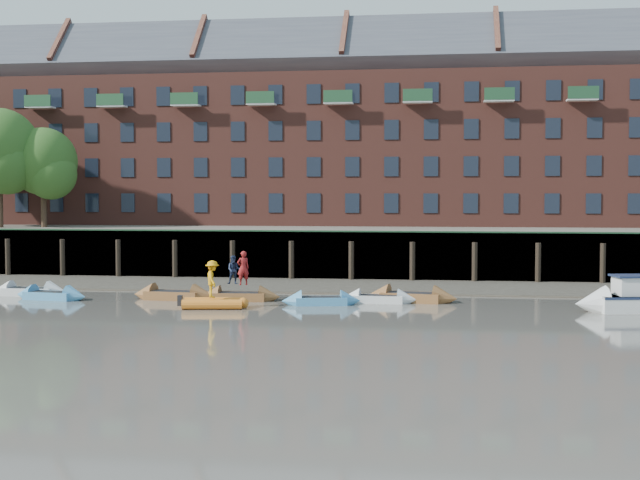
% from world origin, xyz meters
% --- Properties ---
extents(ground, '(220.00, 220.00, 0.00)m').
position_xyz_m(ground, '(0.00, 0.00, 0.00)').
color(ground, '#625D55').
rests_on(ground, ground).
extents(foreshore, '(110.00, 8.00, 0.50)m').
position_xyz_m(foreshore, '(0.00, 18.00, 0.00)').
color(foreshore, '#3D382F').
rests_on(foreshore, ground).
extents(mud_band, '(110.00, 1.60, 0.10)m').
position_xyz_m(mud_band, '(0.00, 14.60, 0.00)').
color(mud_band, '#4C4336').
rests_on(mud_band, ground).
extents(river_wall, '(110.00, 1.23, 3.30)m').
position_xyz_m(river_wall, '(-0.00, 22.38, 1.59)').
color(river_wall, '#2D2A26').
rests_on(river_wall, ground).
extents(bank_terrace, '(110.00, 28.00, 3.20)m').
position_xyz_m(bank_terrace, '(0.00, 36.00, 1.60)').
color(bank_terrace, '#5E594D').
rests_on(bank_terrace, ground).
extents(apartment_terrace, '(80.60, 15.56, 20.98)m').
position_xyz_m(apartment_terrace, '(-0.00, 36.99, 12.82)').
color(apartment_terrace, brown).
rests_on(apartment_terrace, bank_terrace).
extents(rowboat_0, '(4.55, 1.45, 1.31)m').
position_xyz_m(rowboat_0, '(-15.06, 10.83, 0.23)').
color(rowboat_0, silver).
rests_on(rowboat_0, ground).
extents(rowboat_1, '(4.42, 1.91, 1.24)m').
position_xyz_m(rowboat_1, '(-13.10, 9.27, 0.22)').
color(rowboat_1, '#468DBC').
rests_on(rowboat_1, ground).
extents(rowboat_2, '(4.80, 1.86, 1.36)m').
position_xyz_m(rowboat_2, '(-6.47, 10.16, 0.24)').
color(rowboat_2, brown).
rests_on(rowboat_2, ground).
extents(rowboat_3, '(4.43, 1.47, 1.27)m').
position_xyz_m(rowboat_3, '(-2.82, 10.22, 0.22)').
color(rowboat_3, brown).
rests_on(rowboat_3, ground).
extents(rowboat_4, '(4.24, 1.98, 1.19)m').
position_xyz_m(rowboat_4, '(1.76, 9.02, 0.21)').
color(rowboat_4, '#468DBC').
rests_on(rowboat_4, ground).
extents(rowboat_5, '(4.08, 1.35, 1.17)m').
position_xyz_m(rowboat_5, '(4.65, 10.31, 0.21)').
color(rowboat_5, silver).
rests_on(rowboat_5, ground).
extents(rowboat_6, '(5.09, 2.31, 1.42)m').
position_xyz_m(rowboat_6, '(6.34, 10.95, 0.25)').
color(rowboat_6, brown).
rests_on(rowboat_6, ground).
extents(rib_tender, '(3.35, 1.98, 0.57)m').
position_xyz_m(rib_tender, '(-3.30, 6.98, 0.25)').
color(rib_tender, orange).
rests_on(rib_tender, ground).
extents(motor_launch, '(5.79, 2.89, 2.28)m').
position_xyz_m(motor_launch, '(16.73, 8.42, 0.58)').
color(motor_launch, silver).
rests_on(motor_launch, ground).
extents(person_rower_a, '(0.79, 0.71, 1.82)m').
position_xyz_m(person_rower_a, '(-2.62, 10.15, 1.77)').
color(person_rower_a, maroon).
rests_on(person_rower_a, rowboat_3).
extents(person_rower_b, '(0.84, 0.70, 1.56)m').
position_xyz_m(person_rower_b, '(-3.19, 10.45, 1.63)').
color(person_rower_b, '#19233F').
rests_on(person_rower_b, rowboat_3).
extents(person_rib_crew, '(1.08, 1.37, 1.87)m').
position_xyz_m(person_rib_crew, '(-3.48, 7.00, 1.46)').
color(person_rib_crew, orange).
rests_on(person_rib_crew, rib_tender).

